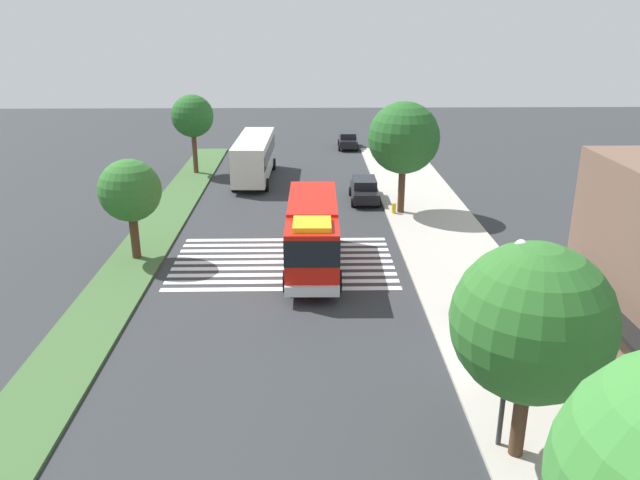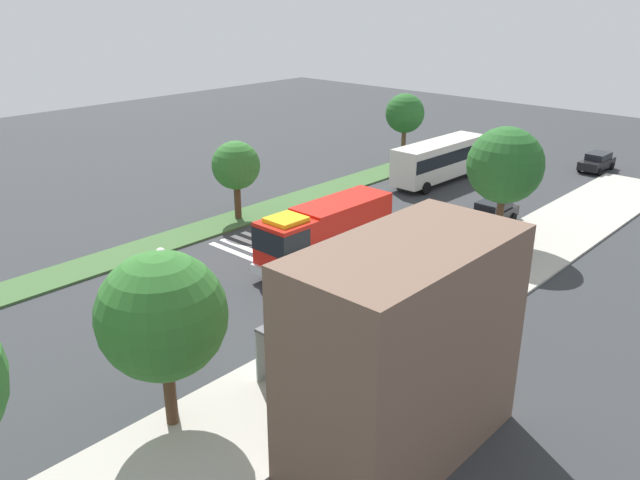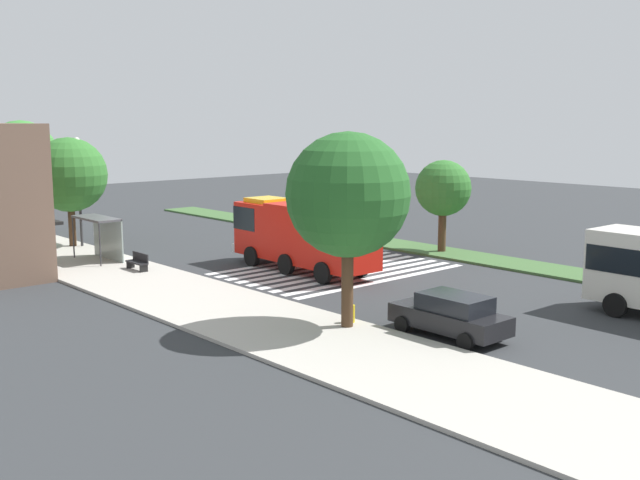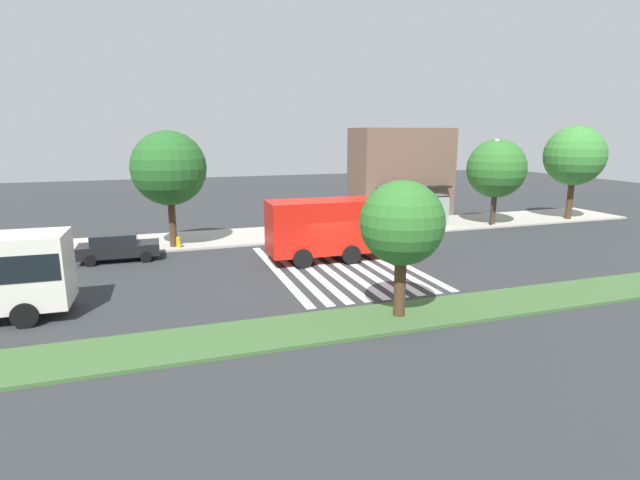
{
  "view_description": "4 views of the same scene",
  "coord_description": "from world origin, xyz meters",
  "px_view_note": "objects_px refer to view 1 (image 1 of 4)",
  "views": [
    {
      "loc": [
        32.26,
        1.35,
        12.8
      ],
      "look_at": [
        1.79,
        1.97,
        1.79
      ],
      "focal_mm": 35.09,
      "sensor_mm": 36.0,
      "label": 1
    },
    {
      "loc": [
        27.5,
        25.21,
        15.27
      ],
      "look_at": [
        0.94,
        0.76,
        1.13
      ],
      "focal_mm": 36.05,
      "sensor_mm": 36.0,
      "label": 2
    },
    {
      "loc": [
        -28.14,
        26.86,
        7.95
      ],
      "look_at": [
        0.5,
        1.13,
        1.73
      ],
      "focal_mm": 41.59,
      "sensor_mm": 36.0,
      "label": 3
    },
    {
      "loc": [
        -9.3,
        -24.98,
        7.42
      ],
      "look_at": [
        -0.24,
        1.71,
        1.23
      ],
      "focal_mm": 27.51,
      "sensor_mm": 36.0,
      "label": 4
    }
  ],
  "objects_px": {
    "parked_car_mid": "(364,189)",
    "sidewalk_tree_far_west": "(404,138)",
    "transit_bus": "(254,155)",
    "median_tree_west": "(130,191)",
    "fire_truck": "(313,234)",
    "fire_hydrant": "(394,208)",
    "parked_car_west": "(348,140)",
    "bus_stop_shelter": "(491,317)",
    "bench_near_shelter": "(463,303)",
    "median_tree_far_west": "(192,116)",
    "sidewalk_tree_west": "(532,323)",
    "street_lamp": "(511,331)"
  },
  "relations": [
    {
      "from": "transit_bus",
      "to": "bench_near_shelter",
      "type": "relative_size",
      "value": 6.4
    },
    {
      "from": "sidewalk_tree_far_west",
      "to": "median_tree_far_west",
      "type": "bearing_deg",
      "value": -126.34
    },
    {
      "from": "fire_truck",
      "to": "parked_car_mid",
      "type": "xyz_separation_m",
      "value": [
        -13.17,
        3.88,
        -1.22
      ]
    },
    {
      "from": "bench_near_shelter",
      "to": "median_tree_west",
      "type": "distance_m",
      "value": 18.25
    },
    {
      "from": "transit_bus",
      "to": "fire_hydrant",
      "type": "relative_size",
      "value": 14.62
    },
    {
      "from": "fire_truck",
      "to": "fire_hydrant",
      "type": "relative_size",
      "value": 13.54
    },
    {
      "from": "fire_truck",
      "to": "parked_car_mid",
      "type": "height_order",
      "value": "fire_truck"
    },
    {
      "from": "parked_car_mid",
      "to": "sidewalk_tree_west",
      "type": "height_order",
      "value": "sidewalk_tree_west"
    },
    {
      "from": "parked_car_west",
      "to": "transit_bus",
      "type": "height_order",
      "value": "transit_bus"
    },
    {
      "from": "transit_bus",
      "to": "median_tree_west",
      "type": "xyz_separation_m",
      "value": [
        17.71,
        -5.16,
        1.87
      ]
    },
    {
      "from": "bench_near_shelter",
      "to": "sidewalk_tree_west",
      "type": "bearing_deg",
      "value": -3.92
    },
    {
      "from": "bus_stop_shelter",
      "to": "fire_hydrant",
      "type": "bearing_deg",
      "value": -176.39
    },
    {
      "from": "fire_truck",
      "to": "median_tree_west",
      "type": "xyz_separation_m",
      "value": [
        -1.79,
        -9.74,
        1.86
      ]
    },
    {
      "from": "bench_near_shelter",
      "to": "sidewalk_tree_west",
      "type": "xyz_separation_m",
      "value": [
        9.68,
        -0.66,
        4.02
      ]
    },
    {
      "from": "median_tree_west",
      "to": "fire_hydrant",
      "type": "xyz_separation_m",
      "value": [
        -7.85,
        15.32,
        -3.44
      ]
    },
    {
      "from": "sidewalk_tree_far_west",
      "to": "median_tree_west",
      "type": "relative_size",
      "value": 1.35
    },
    {
      "from": "sidewalk_tree_west",
      "to": "median_tree_west",
      "type": "height_order",
      "value": "sidewalk_tree_west"
    },
    {
      "from": "parked_car_mid",
      "to": "median_tree_west",
      "type": "distance_m",
      "value": 18.01
    },
    {
      "from": "median_tree_far_west",
      "to": "bus_stop_shelter",
      "type": "bearing_deg",
      "value": 28.14
    },
    {
      "from": "sidewalk_tree_west",
      "to": "median_tree_far_west",
      "type": "relative_size",
      "value": 1.04
    },
    {
      "from": "parked_car_mid",
      "to": "transit_bus",
      "type": "bearing_deg",
      "value": -126.15
    },
    {
      "from": "parked_car_mid",
      "to": "sidewalk_tree_far_west",
      "type": "bearing_deg",
      "value": 34.82
    },
    {
      "from": "median_tree_far_west",
      "to": "parked_car_west",
      "type": "bearing_deg",
      "value": 128.3
    },
    {
      "from": "fire_truck",
      "to": "median_tree_west",
      "type": "relative_size",
      "value": 1.72
    },
    {
      "from": "bus_stop_shelter",
      "to": "bench_near_shelter",
      "type": "height_order",
      "value": "bus_stop_shelter"
    },
    {
      "from": "parked_car_west",
      "to": "transit_bus",
      "type": "bearing_deg",
      "value": -31.84
    },
    {
      "from": "parked_car_mid",
      "to": "median_tree_far_west",
      "type": "xyz_separation_m",
      "value": [
        -8.39,
        -13.62,
        4.04
      ]
    },
    {
      "from": "fire_truck",
      "to": "parked_car_west",
      "type": "distance_m",
      "value": 32.57
    },
    {
      "from": "fire_truck",
      "to": "sidewalk_tree_far_west",
      "type": "xyz_separation_m",
      "value": [
        -9.93,
        6.08,
        3.13
      ]
    },
    {
      "from": "fire_truck",
      "to": "street_lamp",
      "type": "xyz_separation_m",
      "value": [
        14.55,
        5.68,
        2.05
      ]
    },
    {
      "from": "bus_stop_shelter",
      "to": "fire_truck",
      "type": "bearing_deg",
      "value": -143.95
    },
    {
      "from": "bench_near_shelter",
      "to": "median_tree_west",
      "type": "relative_size",
      "value": 0.29
    },
    {
      "from": "parked_car_west",
      "to": "fire_hydrant",
      "type": "relative_size",
      "value": 6.1
    },
    {
      "from": "sidewalk_tree_far_west",
      "to": "median_tree_far_west",
      "type": "xyz_separation_m",
      "value": [
        -11.63,
        -15.82,
        -0.31
      ]
    },
    {
      "from": "fire_truck",
      "to": "sidewalk_tree_far_west",
      "type": "bearing_deg",
      "value": 149.33
    },
    {
      "from": "parked_car_west",
      "to": "parked_car_mid",
      "type": "distance_m",
      "value": 19.14
    },
    {
      "from": "parked_car_west",
      "to": "sidewalk_tree_far_west",
      "type": "distance_m",
      "value": 22.92
    },
    {
      "from": "sidewalk_tree_far_west",
      "to": "bench_near_shelter",
      "type": "bearing_deg",
      "value": 2.49
    },
    {
      "from": "median_tree_west",
      "to": "fire_hydrant",
      "type": "distance_m",
      "value": 17.55
    },
    {
      "from": "transit_bus",
      "to": "median_tree_west",
      "type": "relative_size",
      "value": 1.86
    },
    {
      "from": "median_tree_far_west",
      "to": "fire_hydrant",
      "type": "distance_m",
      "value": 19.9
    },
    {
      "from": "parked_car_west",
      "to": "median_tree_far_west",
      "type": "height_order",
      "value": "median_tree_far_west"
    },
    {
      "from": "median_tree_west",
      "to": "transit_bus",
      "type": "bearing_deg",
      "value": 163.75
    },
    {
      "from": "sidewalk_tree_far_west",
      "to": "fire_hydrant",
      "type": "xyz_separation_m",
      "value": [
        0.28,
        -0.5,
        -4.7
      ]
    },
    {
      "from": "parked_car_west",
      "to": "fire_hydrant",
      "type": "bearing_deg",
      "value": 5.89
    },
    {
      "from": "median_tree_west",
      "to": "fire_hydrant",
      "type": "height_order",
      "value": "median_tree_west"
    },
    {
      "from": "transit_bus",
      "to": "sidewalk_tree_far_west",
      "type": "bearing_deg",
      "value": -130.43
    },
    {
      "from": "fire_truck",
      "to": "fire_hydrant",
      "type": "xyz_separation_m",
      "value": [
        -9.64,
        5.58,
        -1.58
      ]
    },
    {
      "from": "median_tree_far_west",
      "to": "fire_hydrant",
      "type": "relative_size",
      "value": 9.32
    },
    {
      "from": "parked_car_west",
      "to": "median_tree_west",
      "type": "distance_m",
      "value": 33.56
    }
  ]
}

